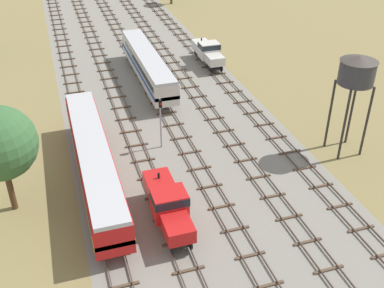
{
  "coord_description": "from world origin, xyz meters",
  "views": [
    {
      "loc": [
        -11.82,
        2.79,
        25.27
      ],
      "look_at": [
        0.0,
        39.79,
        1.5
      ],
      "focal_mm": 43.56,
      "sensor_mm": 36.0,
      "label": 1
    }
  ],
  "objects": [
    {
      "name": "ground_plane",
      "position": [
        0.0,
        56.0,
        0.0
      ],
      "size": [
        480.0,
        480.0,
        0.0
      ],
      "primitive_type": "plane",
      "color": "olive"
    },
    {
      "name": "ballast_bed",
      "position": [
        0.0,
        56.0,
        0.0
      ],
      "size": [
        23.25,
        176.0,
        0.01
      ],
      "primitive_type": "cube",
      "color": "gray",
      "rests_on": "ground"
    },
    {
      "name": "track_far_left",
      "position": [
        -9.63,
        57.0,
        0.14
      ],
      "size": [
        2.4,
        126.0,
        0.29
      ],
      "color": "#47382D",
      "rests_on": "ground"
    },
    {
      "name": "track_left",
      "position": [
        -4.81,
        57.0,
        0.14
      ],
      "size": [
        2.4,
        126.0,
        0.29
      ],
      "color": "#47382D",
      "rests_on": "ground"
    },
    {
      "name": "track_centre_left",
      "position": [
        0.0,
        57.0,
        0.14
      ],
      "size": [
        2.4,
        126.0,
        0.29
      ],
      "color": "#47382D",
      "rests_on": "ground"
    },
    {
      "name": "track_centre",
      "position": [
        4.81,
        57.0,
        0.14
      ],
      "size": [
        2.4,
        126.0,
        0.29
      ],
      "color": "#47382D",
      "rests_on": "ground"
    },
    {
      "name": "track_centre_right",
      "position": [
        9.63,
        57.0,
        0.14
      ],
      "size": [
        2.4,
        126.0,
        0.29
      ],
      "color": "#47382D",
      "rests_on": "ground"
    },
    {
      "name": "shunter_loco_left_nearest",
      "position": [
        -4.81,
        30.99,
        2.01
      ],
      "size": [
        2.74,
        8.46,
        3.1
      ],
      "color": "red",
      "rests_on": "ground"
    },
    {
      "name": "passenger_coach_far_left_near",
      "position": [
        -9.63,
        38.31,
        2.61
      ],
      "size": [
        2.96,
        22.0,
        3.8
      ],
      "color": "red",
      "rests_on": "ground"
    },
    {
      "name": "diesel_railcar_centre_left_mid",
      "position": [
        0.0,
        58.86,
        2.6
      ],
      "size": [
        2.96,
        20.5,
        3.8
      ],
      "color": "beige",
      "rests_on": "ground"
    },
    {
      "name": "shunter_loco_centre_right_midfar",
      "position": [
        9.63,
        62.43,
        2.01
      ],
      "size": [
        2.74,
        8.46,
        3.1
      ],
      "color": "beige",
      "rests_on": "ground"
    },
    {
      "name": "water_tower",
      "position": [
        14.92,
        36.35,
        8.5
      ],
      "size": [
        3.5,
        3.5,
        10.11
      ],
      "color": "#2D2826",
      "rests_on": "ground"
    },
    {
      "name": "signal_post_nearest",
      "position": [
        -2.41,
        42.5,
        3.51
      ],
      "size": [
        0.28,
        0.47,
        5.54
      ],
      "color": "gray",
      "rests_on": "ground"
    }
  ]
}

